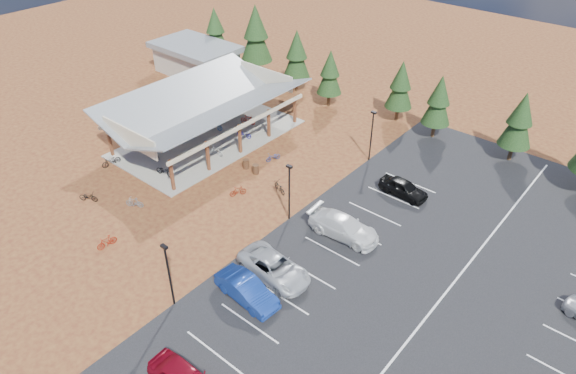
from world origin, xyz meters
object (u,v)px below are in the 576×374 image
Objects in this scene: bike_pavilion at (205,104)px; bike_1 at (174,134)px; bike_14 at (273,157)px; bike_11 at (107,242)px; bike_6 at (244,134)px; bike_12 at (88,197)px; lamp_post_0 at (169,271)px; bike_7 at (248,120)px; bike_2 at (215,126)px; bike_3 at (218,112)px; bike_13 at (134,202)px; lamp_post_1 at (289,189)px; bike_8 at (111,161)px; bike_16 at (279,187)px; car_2 at (274,267)px; lamp_post_2 at (372,133)px; trash_bin_1 at (256,169)px; outbuilding at (196,58)px; car_4 at (403,188)px; bike_5 at (216,151)px; bike_0 at (153,154)px; bike_4 at (164,171)px; car_3 at (344,227)px; bike_15 at (238,191)px; trash_bin_0 at (246,164)px; car_1 at (247,290)px.

bike_1 is (-2.64, -2.31, -3.28)m from bike_pavilion.
bike_11 is at bearing -76.84° from bike_14.
bike_6 is 16.63m from bike_12.
lamp_post_0 is 3.13× the size of bike_11.
bike_7 reaches higher than bike_6.
bike_7 is (1.82, 3.14, 0.05)m from bike_2.
bike_3 is 18.48m from bike_12.
lamp_post_1 is at bearing 94.48° from bike_13.
bike_3 is 5.99m from bike_6.
bike_12 is (-0.81, -18.84, -0.18)m from bike_7.
bike_8 is 16.51m from bike_16.
bike_3 is 25.94m from car_2.
lamp_post_2 is 20.09m from bike_1.
bike_7 is at bearing 137.87° from trash_bin_1.
outbuilding is 6.29× the size of bike_16.
trash_bin_1 is at bearing 117.14° from car_4.
bike_5 is at bearing 128.15° from lamp_post_0.
outbuilding is 2.14× the size of lamp_post_1.
bike_3 is (-0.23, 6.42, -0.00)m from bike_1.
bike_12 is 27.00m from car_4.
car_4 is at bearing -72.14° from bike_0.
lamp_post_2 is at bearing -52.18° from bike_4.
bike_pavilion is 12.29× the size of bike_13.
car_2 is at bearing 166.59° from car_3.
bike_pavilion reaches higher than bike_3.
bike_3 is at bearing 26.91° from bike_2.
bike_8 reaches higher than trash_bin_1.
car_3 reaches higher than bike_12.
bike_7 is at bearing -22.52° from outbuilding.
bike_11 is (-8.39, -23.51, -2.48)m from lamp_post_2.
bike_16 is at bearing 73.75° from bike_11.
bike_5 reaches higher than trash_bin_1.
bike_11 is 0.29× the size of car_2.
bike_13 is (-4.25, -10.35, 0.02)m from trash_bin_1.
bike_7 reaches higher than bike_15.
bike_1 is 22.27m from car_3.
lamp_post_2 is 13.25m from bike_6.
bike_5 is 17.53m from car_2.
bike_15 is 0.35× the size of car_4.
trash_bin_0 is 1.00× the size of trash_bin_1.
bike_1 is 23.88m from car_1.
car_1 reaches higher than bike_16.
bike_6 is 0.33× the size of car_1.
lamp_post_0 reaches higher than bike_7.
outbuilding is 21.67m from bike_0.
bike_pavilion is 3.77× the size of lamp_post_1.
bike_1 is at bearing -138.85° from bike_pavilion.
lamp_post_1 is 9.45m from car_1.
car_2 reaches higher than bike_8.
bike_1 is 5.86m from bike_5.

